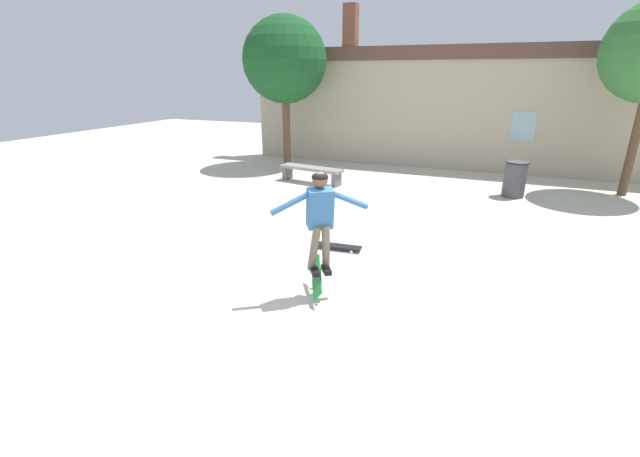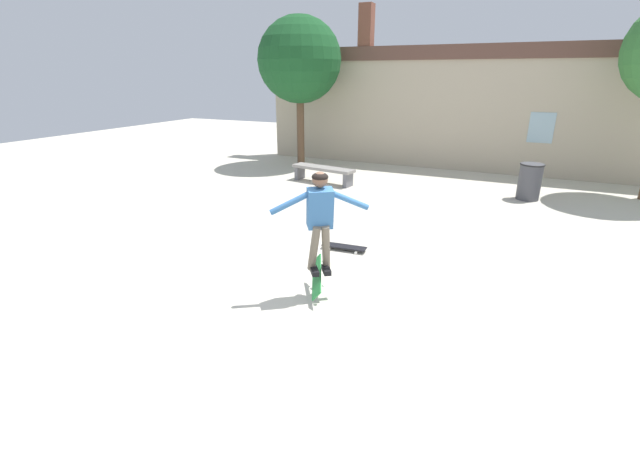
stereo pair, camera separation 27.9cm
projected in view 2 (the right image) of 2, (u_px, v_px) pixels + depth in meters
name	position (u px, v px, depth m)	size (l,w,h in m)	color
ground_plane	(353.00, 296.00, 6.21)	(40.00, 40.00, 0.00)	beige
building_backdrop	(459.00, 106.00, 13.84)	(14.25, 0.52, 5.24)	#B7A88E
tree_left	(300.00, 60.00, 13.97)	(2.75, 2.75, 4.85)	brown
park_bench	(323.00, 171.00, 12.57)	(2.00, 0.77, 0.48)	gray
trash_bin	(530.00, 181.00, 10.86)	(0.59, 0.59, 0.93)	#47474C
skater	(320.00, 214.00, 5.78)	(1.16, 0.85, 1.45)	teal
skateboard_flipping	(317.00, 276.00, 6.17)	(0.47, 0.75, 0.40)	#237F38
skateboard_resting	(344.00, 247.00, 7.82)	(0.83, 0.28, 0.08)	black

